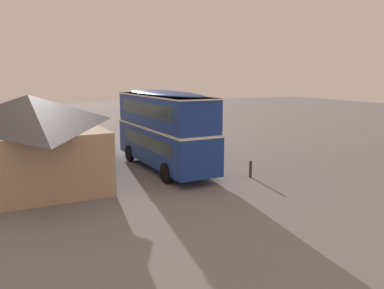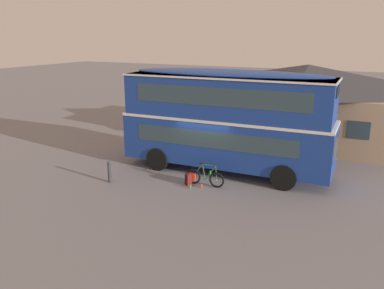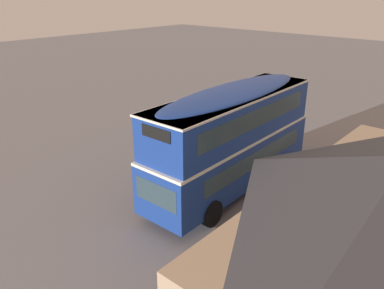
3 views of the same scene
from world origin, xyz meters
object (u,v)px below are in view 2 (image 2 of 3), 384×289
at_px(touring_bicycle, 203,177).
at_px(backpack_on_ground, 188,179).
at_px(double_decker_bus, 227,117).
at_px(kerb_bollard, 110,172).
at_px(water_bottle_green_metal, 190,186).
at_px(water_bottle_red_squeeze, 201,185).

bearing_deg(touring_bicycle, backpack_on_ground, -157.00).
distance_m(double_decker_bus, kerb_bollard, 5.81).
xyz_separation_m(touring_bicycle, water_bottle_green_metal, (-0.34, -0.57, -0.27)).
distance_m(double_decker_bus, backpack_on_ground, 3.44).
xyz_separation_m(touring_bicycle, kerb_bollard, (-3.85, -1.48, 0.13)).
xyz_separation_m(double_decker_bus, kerb_bollard, (-4.01, -3.62, -2.14)).
relative_size(double_decker_bus, water_bottle_green_metal, 45.04).
relative_size(double_decker_bus, kerb_bollard, 10.07).
bearing_deg(water_bottle_green_metal, kerb_bollard, -165.43).
relative_size(backpack_on_ground, kerb_bollard, 0.57).
distance_m(touring_bicycle, kerb_bollard, 4.12).
height_order(touring_bicycle, water_bottle_red_squeeze, touring_bicycle).
xyz_separation_m(double_decker_bus, water_bottle_green_metal, (-0.51, -2.71, -2.54)).
bearing_deg(water_bottle_green_metal, touring_bicycle, 58.81).
bearing_deg(kerb_bollard, backpack_on_ground, 20.68).
xyz_separation_m(backpack_on_ground, water_bottle_red_squeeze, (0.62, 0.00, -0.19)).
distance_m(touring_bicycle, backpack_on_ground, 0.65).
height_order(water_bottle_red_squeeze, kerb_bollard, kerb_bollard).
relative_size(touring_bicycle, water_bottle_red_squeeze, 8.54).
height_order(water_bottle_green_metal, water_bottle_red_squeeze, water_bottle_green_metal).
relative_size(backpack_on_ground, water_bottle_red_squeeze, 2.68).
relative_size(water_bottle_green_metal, water_bottle_red_squeeze, 1.05).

